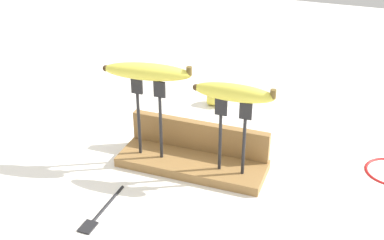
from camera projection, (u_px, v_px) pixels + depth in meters
ground_plane at (192, 167)px, 1.14m from camera, size 3.00×3.00×0.00m
wooden_board at (192, 163)px, 1.13m from camera, size 0.33×0.12×0.02m
board_backstop at (199, 136)px, 1.15m from camera, size 0.32×0.02×0.07m
fork_stand_left at (149, 111)px, 1.09m from camera, size 0.08×0.01×0.19m
fork_stand_right at (232, 130)px, 1.04m from camera, size 0.08×0.01×0.17m
banana_raised_left at (147, 72)px, 1.05m from camera, size 0.19×0.07×0.04m
banana_raised_right at (234, 93)px, 1.00m from camera, size 0.17×0.04×0.04m
fork_fallen_near at (98, 214)px, 0.99m from camera, size 0.03×0.16×0.01m
banana_chunk_near at (216, 98)px, 1.41m from camera, size 0.04×0.04×0.04m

